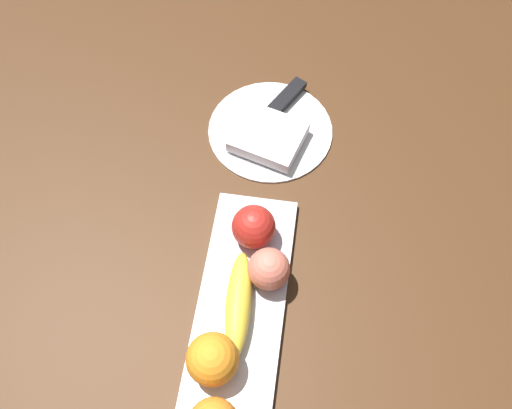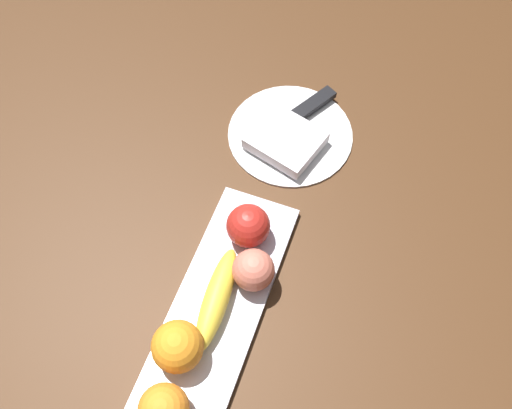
{
  "view_description": "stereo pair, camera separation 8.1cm",
  "coord_description": "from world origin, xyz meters",
  "px_view_note": "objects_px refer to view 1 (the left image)",
  "views": [
    {
      "loc": [
        0.26,
        0.02,
        0.75
      ],
      "look_at": [
        -0.13,
        -0.03,
        0.04
      ],
      "focal_mm": 37.48,
      "sensor_mm": 36.0,
      "label": 1
    },
    {
      "loc": [
        0.24,
        0.1,
        0.75
      ],
      "look_at": [
        -0.13,
        -0.03,
        0.04
      ],
      "focal_mm": 37.48,
      "sensor_mm": 36.0,
      "label": 2
    }
  ],
  "objects_px": {
    "dinner_plate": "(270,129)",
    "folded_napkin": "(268,137)",
    "fruit_tray": "(239,321)",
    "peach": "(269,269)",
    "apple": "(254,227)",
    "knife": "(282,103)",
    "banana": "(238,304)",
    "orange_near_apple": "(212,359)"
  },
  "relations": [
    {
      "from": "fruit_tray",
      "to": "folded_napkin",
      "type": "relative_size",
      "value": 3.61
    },
    {
      "from": "orange_near_apple",
      "to": "banana",
      "type": "bearing_deg",
      "value": 166.6
    },
    {
      "from": "banana",
      "to": "orange_near_apple",
      "type": "distance_m",
      "value": 0.09
    },
    {
      "from": "peach",
      "to": "knife",
      "type": "relative_size",
      "value": 0.37
    },
    {
      "from": "knife",
      "to": "dinner_plate",
      "type": "bearing_deg",
      "value": 16.4
    },
    {
      "from": "apple",
      "to": "peach",
      "type": "xyz_separation_m",
      "value": [
        0.06,
        0.03,
        -0.0
      ]
    },
    {
      "from": "apple",
      "to": "knife",
      "type": "relative_size",
      "value": 0.39
    },
    {
      "from": "apple",
      "to": "folded_napkin",
      "type": "distance_m",
      "value": 0.19
    },
    {
      "from": "peach",
      "to": "folded_napkin",
      "type": "bearing_deg",
      "value": -172.12
    },
    {
      "from": "fruit_tray",
      "to": "dinner_plate",
      "type": "distance_m",
      "value": 0.35
    },
    {
      "from": "fruit_tray",
      "to": "peach",
      "type": "relative_size",
      "value": 6.55
    },
    {
      "from": "dinner_plate",
      "to": "folded_napkin",
      "type": "bearing_deg",
      "value": -0.0
    },
    {
      "from": "apple",
      "to": "banana",
      "type": "relative_size",
      "value": 0.42
    },
    {
      "from": "dinner_plate",
      "to": "folded_napkin",
      "type": "distance_m",
      "value": 0.03
    },
    {
      "from": "knife",
      "to": "apple",
      "type": "bearing_deg",
      "value": 27.18
    },
    {
      "from": "apple",
      "to": "knife",
      "type": "distance_m",
      "value": 0.27
    },
    {
      "from": "folded_napkin",
      "to": "peach",
      "type": "bearing_deg",
      "value": 7.88
    },
    {
      "from": "banana",
      "to": "folded_napkin",
      "type": "xyz_separation_m",
      "value": [
        -0.3,
        0.0,
        -0.01
      ]
    },
    {
      "from": "dinner_plate",
      "to": "banana",
      "type": "bearing_deg",
      "value": -0.44
    },
    {
      "from": "fruit_tray",
      "to": "orange_near_apple",
      "type": "xyz_separation_m",
      "value": [
        0.07,
        -0.02,
        0.04
      ]
    },
    {
      "from": "peach",
      "to": "folded_napkin",
      "type": "height_order",
      "value": "peach"
    },
    {
      "from": "fruit_tray",
      "to": "knife",
      "type": "bearing_deg",
      "value": 178.19
    },
    {
      "from": "fruit_tray",
      "to": "knife",
      "type": "distance_m",
      "value": 0.4
    },
    {
      "from": "apple",
      "to": "banana",
      "type": "bearing_deg",
      "value": -2.34
    },
    {
      "from": "fruit_tray",
      "to": "apple",
      "type": "distance_m",
      "value": 0.14
    },
    {
      "from": "dinner_plate",
      "to": "folded_napkin",
      "type": "relative_size",
      "value": 1.93
    },
    {
      "from": "folded_napkin",
      "to": "orange_near_apple",
      "type": "bearing_deg",
      "value": -3.35
    },
    {
      "from": "orange_near_apple",
      "to": "knife",
      "type": "bearing_deg",
      "value": 175.69
    },
    {
      "from": "orange_near_apple",
      "to": "peach",
      "type": "height_order",
      "value": "orange_near_apple"
    },
    {
      "from": "orange_near_apple",
      "to": "peach",
      "type": "bearing_deg",
      "value": 157.53
    },
    {
      "from": "banana",
      "to": "knife",
      "type": "height_order",
      "value": "banana"
    },
    {
      "from": "fruit_tray",
      "to": "dinner_plate",
      "type": "xyz_separation_m",
      "value": [
        -0.35,
        0.0,
        -0.0
      ]
    },
    {
      "from": "banana",
      "to": "knife",
      "type": "xyz_separation_m",
      "value": [
        -0.38,
        0.02,
        -0.02
      ]
    },
    {
      "from": "apple",
      "to": "folded_napkin",
      "type": "relative_size",
      "value": 0.59
    },
    {
      "from": "peach",
      "to": "folded_napkin",
      "type": "distance_m",
      "value": 0.25
    },
    {
      "from": "banana",
      "to": "peach",
      "type": "bearing_deg",
      "value": 140.8
    },
    {
      "from": "fruit_tray",
      "to": "banana",
      "type": "distance_m",
      "value": 0.03
    },
    {
      "from": "fruit_tray",
      "to": "banana",
      "type": "xyz_separation_m",
      "value": [
        -0.02,
        -0.0,
        0.02
      ]
    },
    {
      "from": "fruit_tray",
      "to": "folded_napkin",
      "type": "distance_m",
      "value": 0.32
    },
    {
      "from": "peach",
      "to": "dinner_plate",
      "type": "relative_size",
      "value": 0.29
    },
    {
      "from": "folded_napkin",
      "to": "apple",
      "type": "bearing_deg",
      "value": 0.68
    },
    {
      "from": "apple",
      "to": "orange_near_apple",
      "type": "bearing_deg",
      "value": -7.07
    }
  ]
}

